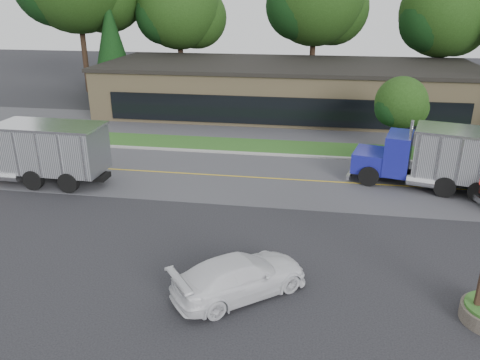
# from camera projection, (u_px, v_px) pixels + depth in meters

# --- Properties ---
(ground) EXTENTS (140.00, 140.00, 0.00)m
(ground) POSITION_uv_depth(u_px,v_px,m) (194.00, 255.00, 18.95)
(ground) COLOR #323237
(ground) RESTS_ON ground
(road) EXTENTS (60.00, 8.00, 0.02)m
(road) POSITION_uv_depth(u_px,v_px,m) (232.00, 176.00, 27.22)
(road) COLOR #5B5B61
(road) RESTS_ON ground
(center_line) EXTENTS (60.00, 0.12, 0.01)m
(center_line) POSITION_uv_depth(u_px,v_px,m) (232.00, 176.00, 27.22)
(center_line) COLOR gold
(center_line) RESTS_ON ground
(curb) EXTENTS (60.00, 0.30, 0.12)m
(curb) POSITION_uv_depth(u_px,v_px,m) (243.00, 154.00, 31.07)
(curb) COLOR #9E9E99
(curb) RESTS_ON ground
(grass_verge) EXTENTS (60.00, 3.40, 0.03)m
(grass_verge) POSITION_uv_depth(u_px,v_px,m) (247.00, 146.00, 32.73)
(grass_verge) COLOR #29541C
(grass_verge) RESTS_ON ground
(far_parking) EXTENTS (60.00, 7.00, 0.02)m
(far_parking) POSITION_uv_depth(u_px,v_px,m) (256.00, 127.00, 37.32)
(far_parking) COLOR #5B5B61
(far_parking) RESTS_ON ground
(strip_mall) EXTENTS (32.00, 12.00, 4.00)m
(strip_mall) POSITION_uv_depth(u_px,v_px,m) (287.00, 89.00, 41.80)
(strip_mall) COLOR #9E8861
(strip_mall) RESTS_ON ground
(tree_far_b) EXTENTS (9.10, 8.57, 12.99)m
(tree_far_b) POSITION_uv_depth(u_px,v_px,m) (180.00, 11.00, 48.68)
(tree_far_b) COLOR #382619
(tree_far_b) RESTS_ON ground
(tree_far_c) EXTENTS (10.23, 9.62, 14.59)m
(tree_far_c) POSITION_uv_depth(u_px,v_px,m) (317.00, 1.00, 46.25)
(tree_far_c) COLOR #382619
(tree_far_c) RESTS_ON ground
(tree_far_d) EXTENTS (8.67, 8.16, 12.37)m
(tree_far_d) POSITION_uv_depth(u_px,v_px,m) (444.00, 17.00, 44.08)
(tree_far_d) COLOR #382619
(tree_far_d) RESTS_ON ground
(evergreen_left) EXTENTS (4.30, 4.30, 9.77)m
(evergreen_left) POSITION_uv_depth(u_px,v_px,m) (111.00, 43.00, 46.88)
(evergreen_left) COLOR #382619
(evergreen_left) RESTS_ON ground
(tree_verge) EXTENTS (3.56, 3.35, 5.08)m
(tree_verge) POSITION_uv_depth(u_px,v_px,m) (402.00, 105.00, 30.10)
(tree_verge) COLOR #382619
(tree_verge) RESTS_ON ground
(dump_truck_red) EXTENTS (10.04, 2.91, 3.36)m
(dump_truck_red) POSITION_uv_depth(u_px,v_px,m) (30.00, 151.00, 25.85)
(dump_truck_red) COLOR black
(dump_truck_red) RESTS_ON ground
(dump_truck_blue) EXTENTS (8.05, 4.35, 3.36)m
(dump_truck_blue) POSITION_uv_depth(u_px,v_px,m) (437.00, 156.00, 24.98)
(dump_truck_blue) COLOR black
(dump_truck_blue) RESTS_ON ground
(rally_car) EXTENTS (5.07, 4.64, 1.42)m
(rally_car) POSITION_uv_depth(u_px,v_px,m) (240.00, 276.00, 16.27)
(rally_car) COLOR white
(rally_car) RESTS_ON ground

